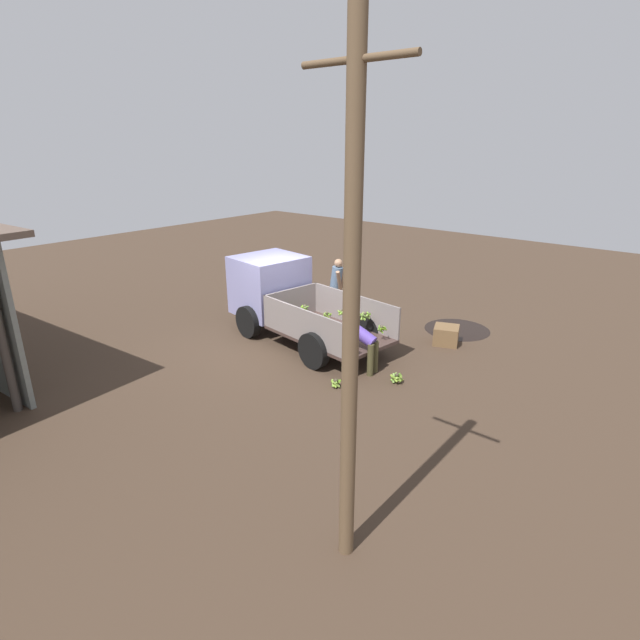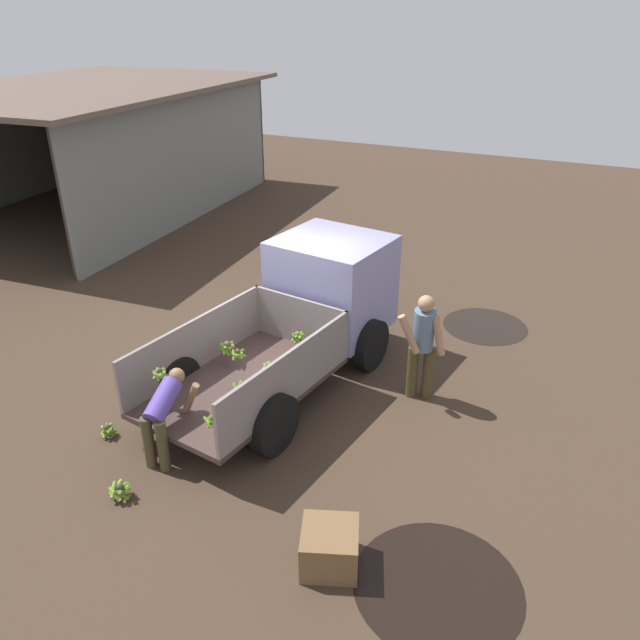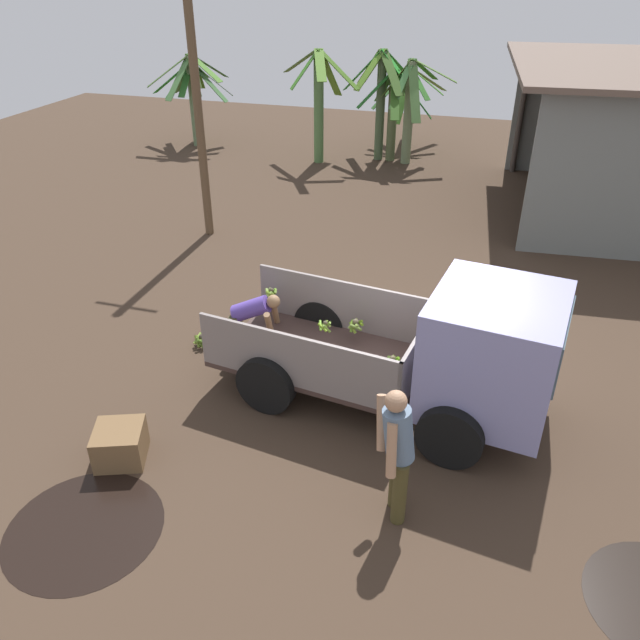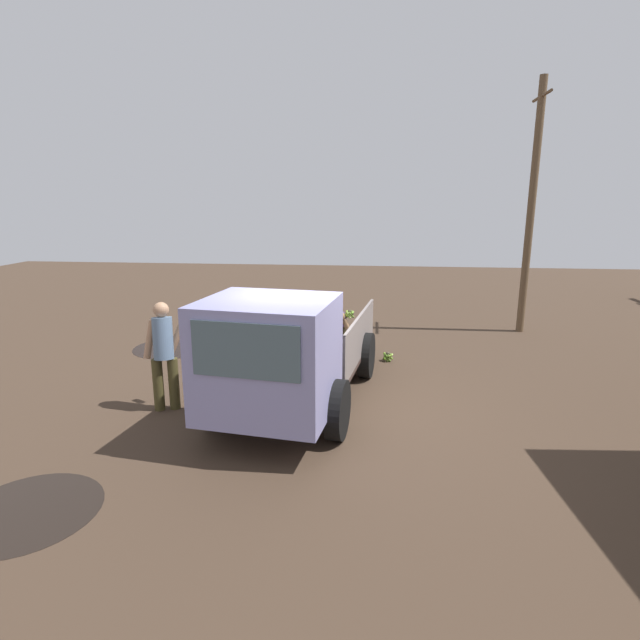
{
  "view_description": "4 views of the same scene",
  "coord_description": "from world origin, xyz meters",
  "px_view_note": "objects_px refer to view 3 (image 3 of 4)",
  "views": [
    {
      "loc": [
        -8.28,
        8.51,
        4.87
      ],
      "look_at": [
        -1.27,
        0.08,
        0.91
      ],
      "focal_mm": 28.0,
      "sensor_mm": 36.0,
      "label": 1
    },
    {
      "loc": [
        -7.57,
        -4.5,
        5.3
      ],
      "look_at": [
        0.1,
        -0.83,
        1.01
      ],
      "focal_mm": 35.0,
      "sensor_mm": 36.0,
      "label": 2
    },
    {
      "loc": [
        0.86,
        -7.49,
        5.53
      ],
      "look_at": [
        -1.3,
        -0.3,
        1.1
      ],
      "focal_mm": 35.0,
      "sensor_mm": 36.0,
      "label": 3
    },
    {
      "loc": [
        7.32,
        0.77,
        3.23
      ],
      "look_at": [
        -1.11,
        -0.13,
        1.19
      ],
      "focal_mm": 28.0,
      "sensor_mm": 36.0,
      "label": 4
    }
  ],
  "objects_px": {
    "banana_bunch_on_ground_1": "(273,319)",
    "utility_pole": "(196,93)",
    "person_worker_loading": "(251,318)",
    "banana_bunch_on_ground_0": "(202,340)",
    "wooden_crate_0": "(120,444)",
    "cargo_truck": "(455,354)",
    "person_foreground_visitor": "(397,449)"
  },
  "relations": [
    {
      "from": "cargo_truck",
      "to": "person_worker_loading",
      "type": "distance_m",
      "value": 3.23
    },
    {
      "from": "utility_pole",
      "to": "person_worker_loading",
      "type": "relative_size",
      "value": 5.35
    },
    {
      "from": "cargo_truck",
      "to": "person_foreground_visitor",
      "type": "xyz_separation_m",
      "value": [
        -0.41,
        -1.91,
        -0.09
      ]
    },
    {
      "from": "cargo_truck",
      "to": "wooden_crate_0",
      "type": "bearing_deg",
      "value": -144.42
    },
    {
      "from": "banana_bunch_on_ground_0",
      "to": "utility_pole",
      "type": "bearing_deg",
      "value": 113.95
    },
    {
      "from": "cargo_truck",
      "to": "person_foreground_visitor",
      "type": "relative_size",
      "value": 2.8
    },
    {
      "from": "banana_bunch_on_ground_0",
      "to": "wooden_crate_0",
      "type": "bearing_deg",
      "value": -85.96
    },
    {
      "from": "person_worker_loading",
      "to": "person_foreground_visitor",
      "type": "bearing_deg",
      "value": -48.47
    },
    {
      "from": "cargo_truck",
      "to": "banana_bunch_on_ground_0",
      "type": "xyz_separation_m",
      "value": [
        -4.03,
        0.65,
        -0.92
      ]
    },
    {
      "from": "person_foreground_visitor",
      "to": "person_worker_loading",
      "type": "bearing_deg",
      "value": -60.87
    },
    {
      "from": "utility_pole",
      "to": "banana_bunch_on_ground_1",
      "type": "bearing_deg",
      "value": -50.34
    },
    {
      "from": "cargo_truck",
      "to": "wooden_crate_0",
      "type": "distance_m",
      "value": 4.42
    },
    {
      "from": "person_foreground_visitor",
      "to": "person_worker_loading",
      "type": "height_order",
      "value": "person_foreground_visitor"
    },
    {
      "from": "person_foreground_visitor",
      "to": "cargo_truck",
      "type": "bearing_deg",
      "value": -119.95
    },
    {
      "from": "person_foreground_visitor",
      "to": "banana_bunch_on_ground_0",
      "type": "bearing_deg",
      "value": -53.17
    },
    {
      "from": "banana_bunch_on_ground_0",
      "to": "wooden_crate_0",
      "type": "xyz_separation_m",
      "value": [
        0.19,
        -2.67,
        0.11
      ]
    },
    {
      "from": "person_foreground_visitor",
      "to": "wooden_crate_0",
      "type": "relative_size",
      "value": 2.87
    },
    {
      "from": "utility_pole",
      "to": "banana_bunch_on_ground_0",
      "type": "xyz_separation_m",
      "value": [
        1.94,
        -4.38,
        -2.95
      ]
    },
    {
      "from": "cargo_truck",
      "to": "person_worker_loading",
      "type": "bearing_deg",
      "value": 176.43
    },
    {
      "from": "banana_bunch_on_ground_0",
      "to": "wooden_crate_0",
      "type": "distance_m",
      "value": 2.68
    },
    {
      "from": "person_worker_loading",
      "to": "banana_bunch_on_ground_0",
      "type": "xyz_separation_m",
      "value": [
        -0.89,
        0.02,
        -0.57
      ]
    },
    {
      "from": "person_worker_loading",
      "to": "banana_bunch_on_ground_0",
      "type": "distance_m",
      "value": 1.06
    },
    {
      "from": "cargo_truck",
      "to": "banana_bunch_on_ground_0",
      "type": "distance_m",
      "value": 4.19
    },
    {
      "from": "cargo_truck",
      "to": "utility_pole",
      "type": "bearing_deg",
      "value": 147.84
    },
    {
      "from": "utility_pole",
      "to": "banana_bunch_on_ground_1",
      "type": "distance_m",
      "value": 5.3
    },
    {
      "from": "person_worker_loading",
      "to": "banana_bunch_on_ground_1",
      "type": "relative_size",
      "value": 4.8
    },
    {
      "from": "banana_bunch_on_ground_1",
      "to": "wooden_crate_0",
      "type": "distance_m",
      "value": 3.73
    },
    {
      "from": "cargo_truck",
      "to": "person_worker_loading",
      "type": "height_order",
      "value": "cargo_truck"
    },
    {
      "from": "banana_bunch_on_ground_1",
      "to": "person_foreground_visitor",
      "type": "bearing_deg",
      "value": -52.09
    },
    {
      "from": "banana_bunch_on_ground_1",
      "to": "utility_pole",
      "type": "bearing_deg",
      "value": 129.66
    },
    {
      "from": "utility_pole",
      "to": "wooden_crate_0",
      "type": "xyz_separation_m",
      "value": [
        2.13,
        -7.05,
        -2.84
      ]
    },
    {
      "from": "person_foreground_visitor",
      "to": "banana_bunch_on_ground_1",
      "type": "distance_m",
      "value": 4.58
    }
  ]
}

